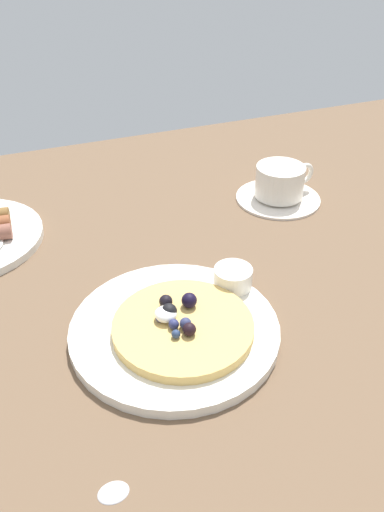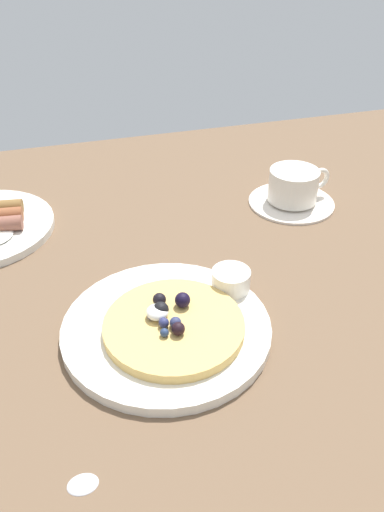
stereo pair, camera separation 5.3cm
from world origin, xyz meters
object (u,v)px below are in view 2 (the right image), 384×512
at_px(coffee_saucer, 291,201).
at_px(coffee_cup, 294,184).
at_px(pancake_plate, 166,328).
at_px(syrup_ramekin, 231,280).

bearing_deg(coffee_saucer, coffee_cup, 6.39).
xyz_separation_m(pancake_plate, coffee_cup, (0.28, 0.25, 0.03)).
bearing_deg(coffee_saucer, syrup_ramekin, -131.84).
height_order(syrup_ramekin, coffee_cup, coffee_cup).
distance_m(pancake_plate, coffee_cup, 0.38).
xyz_separation_m(pancake_plate, syrup_ramekin, (0.10, 0.04, 0.02)).
relative_size(syrup_ramekin, coffee_saucer, 0.35).
height_order(pancake_plate, coffee_saucer, pancake_plate).
bearing_deg(syrup_ramekin, coffee_saucer, 48.16).
bearing_deg(syrup_ramekin, pancake_plate, -155.66).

